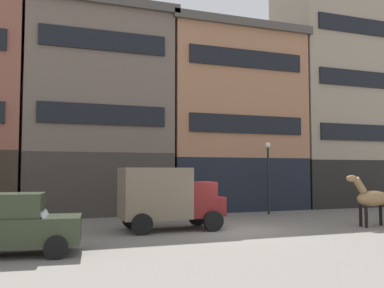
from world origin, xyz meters
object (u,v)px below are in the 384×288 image
delivery_truck_far (168,196)px  streetlamp_curbside (268,167)px  draft_horse (371,198)px  sedan_dark (15,224)px  fire_hydrant_curbside (217,209)px

delivery_truck_far → streetlamp_curbside: size_ratio=1.06×
draft_horse → sedan_dark: (-14.65, -1.50, -0.36)m
draft_horse → streetlamp_curbside: bearing=105.7°
streetlamp_curbside → fire_hydrant_curbside: (-3.35, -0.40, -2.24)m
streetlamp_curbside → fire_hydrant_curbside: streetlamp_curbside is taller
draft_horse → fire_hydrant_curbside: (-5.06, 5.71, -0.84)m
sedan_dark → streetlamp_curbside: bearing=30.4°
delivery_truck_far → sedan_dark: 6.74m
draft_horse → sedan_dark: bearing=-174.2°
draft_horse → delivery_truck_far: size_ratio=0.54×
streetlamp_curbside → delivery_truck_far: bearing=-150.2°
delivery_truck_far → sedan_dark: size_ratio=1.13×
sedan_dark → draft_horse: bearing=5.8°
streetlamp_curbside → fire_hydrant_curbside: 4.05m
draft_horse → delivery_truck_far: 9.12m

